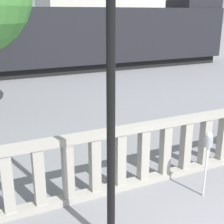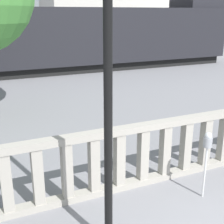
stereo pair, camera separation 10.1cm
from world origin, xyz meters
name	(u,v)px [view 1 (the left image)]	position (x,y,z in m)	size (l,w,h in m)	color
balustrade	(154,152)	(0.00, 2.68, 0.71)	(14.09, 0.24, 1.42)	#9E998E
lamppost	(111,72)	(-1.74, 1.22, 2.88)	(0.32, 0.32, 5.19)	black
parking_meter	(208,145)	(0.61, 1.72, 1.15)	(0.18, 0.18, 1.43)	silver
train_near	(40,40)	(0.80, 16.88, 2.06)	(26.35, 3.14, 4.55)	black
train_far	(29,32)	(2.81, 30.98, 1.70)	(21.19, 2.88, 3.81)	black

